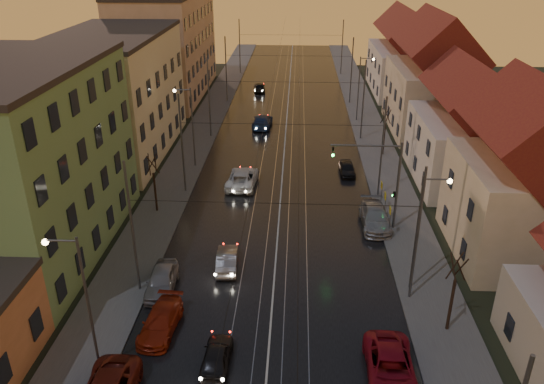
% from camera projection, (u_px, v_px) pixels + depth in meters
% --- Properties ---
extents(road, '(16.00, 120.00, 0.04)m').
position_uv_depth(road, '(285.00, 135.00, 61.83)').
color(road, black).
rests_on(road, ground).
extents(sidewalk_left, '(4.00, 120.00, 0.15)m').
position_uv_depth(sidewalk_left, '(201.00, 133.00, 62.25)').
color(sidewalk_left, '#4C4C4C').
rests_on(sidewalk_left, ground).
extents(sidewalk_right, '(4.00, 120.00, 0.15)m').
position_uv_depth(sidewalk_right, '(372.00, 136.00, 61.37)').
color(sidewalk_right, '#4C4C4C').
rests_on(sidewalk_right, ground).
extents(tram_rail_0, '(0.06, 120.00, 0.03)m').
position_uv_depth(tram_rail_0, '(267.00, 134.00, 61.91)').
color(tram_rail_0, gray).
rests_on(tram_rail_0, road).
extents(tram_rail_1, '(0.06, 120.00, 0.03)m').
position_uv_depth(tram_rail_1, '(279.00, 135.00, 61.85)').
color(tram_rail_1, gray).
rests_on(tram_rail_1, road).
extents(tram_rail_2, '(0.06, 120.00, 0.03)m').
position_uv_depth(tram_rail_2, '(292.00, 135.00, 61.78)').
color(tram_rail_2, gray).
rests_on(tram_rail_2, road).
extents(tram_rail_3, '(0.06, 120.00, 0.03)m').
position_uv_depth(tram_rail_3, '(304.00, 135.00, 61.72)').
color(tram_rail_3, gray).
rests_on(tram_rail_3, road).
extents(apartment_left_1, '(10.00, 18.00, 13.00)m').
position_uv_depth(apartment_left_1, '(22.00, 165.00, 36.35)').
color(apartment_left_1, '#618F5B').
rests_on(apartment_left_1, ground).
extents(apartment_left_2, '(10.00, 20.00, 12.00)m').
position_uv_depth(apartment_left_2, '(115.00, 96.00, 54.63)').
color(apartment_left_2, beige).
rests_on(apartment_left_2, ground).
extents(apartment_left_3, '(10.00, 24.00, 14.00)m').
position_uv_depth(apartment_left_3, '(167.00, 46.00, 75.90)').
color(apartment_left_3, tan).
rests_on(apartment_left_3, ground).
extents(house_right_1, '(8.67, 10.20, 10.80)m').
position_uv_depth(house_right_1, '(525.00, 183.00, 36.18)').
color(house_right_1, '#BAAF8F').
rests_on(house_right_1, ground).
extents(house_right_2, '(9.18, 12.24, 9.20)m').
position_uv_depth(house_right_2, '(469.00, 133.00, 48.27)').
color(house_right_2, silver).
rests_on(house_right_2, ground).
extents(house_right_3, '(9.18, 14.28, 11.50)m').
position_uv_depth(house_right_3, '(433.00, 81.00, 61.33)').
color(house_right_3, '#BAAF8F').
rests_on(house_right_3, ground).
extents(house_right_4, '(9.18, 16.32, 10.00)m').
position_uv_depth(house_right_4, '(405.00, 58.00, 77.92)').
color(house_right_4, silver).
rests_on(house_right_4, ground).
extents(catenary_pole_l_1, '(0.16, 0.16, 9.00)m').
position_uv_depth(catenary_pole_l_1, '(132.00, 230.00, 32.29)').
color(catenary_pole_l_1, '#595B60').
rests_on(catenary_pole_l_1, ground).
extents(catenary_pole_r_1, '(0.16, 0.16, 9.00)m').
position_uv_depth(catenary_pole_r_1, '(417.00, 236.00, 31.53)').
color(catenary_pole_r_1, '#595B60').
rests_on(catenary_pole_r_1, ground).
extents(catenary_pole_l_2, '(0.16, 0.16, 9.00)m').
position_uv_depth(catenary_pole_l_2, '(182.00, 145.00, 45.84)').
color(catenary_pole_l_2, '#595B60').
rests_on(catenary_pole_l_2, ground).
extents(catenary_pole_r_2, '(0.16, 0.16, 9.00)m').
position_uv_depth(catenary_pole_r_2, '(382.00, 148.00, 45.08)').
color(catenary_pole_r_2, '#595B60').
rests_on(catenary_pole_r_2, ground).
extents(catenary_pole_l_3, '(0.16, 0.16, 9.00)m').
position_uv_depth(catenary_pole_l_3, '(209.00, 99.00, 59.40)').
color(catenary_pole_l_3, '#595B60').
rests_on(catenary_pole_l_3, ground).
extents(catenary_pole_r_3, '(0.16, 0.16, 9.00)m').
position_uv_depth(catenary_pole_r_3, '(363.00, 101.00, 58.64)').
color(catenary_pole_r_3, '#595B60').
rests_on(catenary_pole_r_3, ground).
extents(catenary_pole_l_4, '(0.16, 0.16, 9.00)m').
position_uv_depth(catenary_pole_l_4, '(226.00, 70.00, 72.96)').
color(catenary_pole_l_4, '#595B60').
rests_on(catenary_pole_l_4, ground).
extents(catenary_pole_r_4, '(0.16, 0.16, 9.00)m').
position_uv_depth(catenary_pole_r_4, '(351.00, 71.00, 72.20)').
color(catenary_pole_r_4, '#595B60').
rests_on(catenary_pole_r_4, ground).
extents(catenary_pole_l_5, '(0.16, 0.16, 9.00)m').
position_uv_depth(catenary_pole_l_5, '(240.00, 47.00, 89.22)').
color(catenary_pole_l_5, '#595B60').
rests_on(catenary_pole_l_5, ground).
extents(catenary_pole_r_5, '(0.16, 0.16, 9.00)m').
position_uv_depth(catenary_pole_r_5, '(342.00, 48.00, 88.46)').
color(catenary_pole_r_5, '#595B60').
rests_on(catenary_pole_r_5, ground).
extents(street_lamp_0, '(1.75, 0.32, 8.00)m').
position_uv_depth(street_lamp_0, '(80.00, 293.00, 25.82)').
color(street_lamp_0, '#595B60').
rests_on(street_lamp_0, ground).
extents(street_lamp_1, '(1.75, 0.32, 8.00)m').
position_uv_depth(street_lamp_1, '(423.00, 223.00, 32.25)').
color(street_lamp_1, '#595B60').
rests_on(street_lamp_1, ground).
extents(street_lamp_2, '(1.75, 0.32, 8.00)m').
position_uv_depth(street_lamp_2, '(189.00, 120.00, 51.12)').
color(street_lamp_2, '#595B60').
rests_on(street_lamp_2, ground).
extents(street_lamp_3, '(1.75, 0.32, 8.00)m').
position_uv_depth(street_lamp_3, '(362.00, 82.00, 64.78)').
color(street_lamp_3, '#595B60').
rests_on(street_lamp_3, ground).
extents(traffic_light_mast, '(5.30, 0.32, 7.20)m').
position_uv_depth(traffic_light_mast, '(385.00, 175.00, 39.64)').
color(traffic_light_mast, '#595B60').
rests_on(traffic_light_mast, ground).
extents(bare_tree_0, '(1.09, 1.09, 5.11)m').
position_uv_depth(bare_tree_0, '(155.00, 185.00, 43.16)').
color(bare_tree_0, black).
rests_on(bare_tree_0, ground).
extents(bare_tree_1, '(1.09, 1.09, 5.11)m').
position_uv_depth(bare_tree_1, '(453.00, 295.00, 29.60)').
color(bare_tree_1, black).
rests_on(bare_tree_1, ground).
extents(bare_tree_2, '(1.09, 1.09, 5.11)m').
position_uv_depth(bare_tree_2, '(384.00, 133.00, 54.90)').
color(bare_tree_2, black).
rests_on(bare_tree_2, ground).
extents(driving_car_0, '(1.53, 3.62, 1.22)m').
position_uv_depth(driving_car_0, '(217.00, 356.00, 27.93)').
color(driving_car_0, black).
rests_on(driving_car_0, ground).
extents(driving_car_1, '(1.67, 4.03, 1.30)m').
position_uv_depth(driving_car_1, '(227.00, 259.00, 36.36)').
color(driving_car_1, gray).
rests_on(driving_car_1, ground).
extents(driving_car_2, '(2.89, 5.65, 1.53)m').
position_uv_depth(driving_car_2, '(242.00, 178.00, 48.68)').
color(driving_car_2, silver).
rests_on(driving_car_2, ground).
extents(driving_car_3, '(2.39, 5.37, 1.53)m').
position_uv_depth(driving_car_3, '(262.00, 121.00, 64.27)').
color(driving_car_3, navy).
rests_on(driving_car_3, ground).
extents(driving_car_4, '(2.02, 4.22, 1.39)m').
position_uv_depth(driving_car_4, '(259.00, 87.00, 79.62)').
color(driving_car_4, black).
rests_on(driving_car_4, ground).
extents(parked_left_2, '(2.14, 4.58, 1.29)m').
position_uv_depth(parked_left_2, '(161.00, 322.00, 30.38)').
color(parked_left_2, maroon).
rests_on(parked_left_2, ground).
extents(parked_left_3, '(1.96, 4.44, 1.49)m').
position_uv_depth(parked_left_3, '(162.00, 280.00, 33.96)').
color(parked_left_3, gray).
rests_on(parked_left_3, ground).
extents(parked_right_0, '(2.59, 5.39, 1.48)m').
position_uv_depth(parked_right_0, '(391.00, 368.00, 26.93)').
color(parked_right_0, maroon).
rests_on(parked_right_0, ground).
extents(parked_right_1, '(2.19, 5.30, 1.53)m').
position_uv_depth(parked_right_1, '(375.00, 217.00, 41.70)').
color(parked_right_1, '#9A9B9F').
rests_on(parked_right_1, ground).
extents(parked_right_2, '(1.55, 3.63, 1.22)m').
position_uv_depth(parked_right_2, '(347.00, 168.00, 51.13)').
color(parked_right_2, black).
rests_on(parked_right_2, ground).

